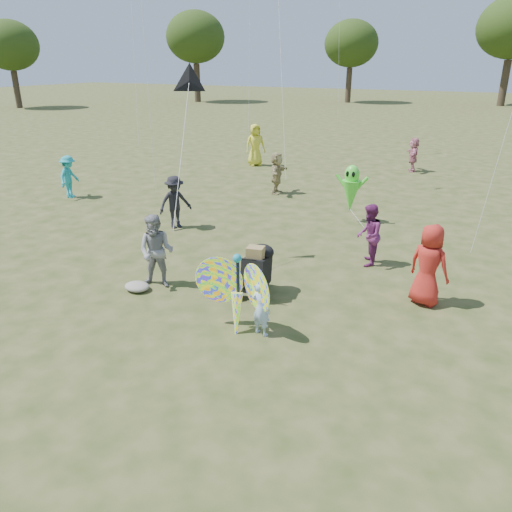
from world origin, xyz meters
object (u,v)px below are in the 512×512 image
(adult_man, at_px, (156,252))
(jogging_stroller, at_px, (258,267))
(crowd_a, at_px, (429,265))
(crowd_e, at_px, (369,235))
(crowd_j, at_px, (413,155))
(crowd_b, at_px, (175,202))
(crowd_d, at_px, (277,173))
(butterfly_kite, at_px, (237,293))
(crowd_i, at_px, (69,177))
(child_girl, at_px, (261,309))
(crowd_g, at_px, (255,145))
(alien_kite, at_px, (351,190))

(adult_man, relative_size, jogging_stroller, 1.48)
(crowd_a, distance_m, crowd_e, 2.21)
(crowd_e, xyz_separation_m, crowd_j, (-1.13, 11.58, -0.01))
(crowd_b, bearing_deg, crowd_d, 19.53)
(crowd_a, relative_size, crowd_b, 1.09)
(butterfly_kite, bearing_deg, crowd_e, 72.86)
(crowd_b, relative_size, crowd_i, 1.03)
(child_girl, distance_m, crowd_g, 15.47)
(butterfly_kite, relative_size, alien_kite, 1.00)
(crowd_d, bearing_deg, crowd_g, 27.31)
(crowd_e, bearing_deg, alien_kite, -167.50)
(crowd_e, xyz_separation_m, jogging_stroller, (-1.62, -2.66, -0.13))
(crowd_b, distance_m, jogging_stroller, 5.08)
(crowd_e, bearing_deg, butterfly_kite, -28.77)
(butterfly_kite, bearing_deg, crowd_g, 115.82)
(adult_man, height_order, crowd_j, adult_man)
(crowd_a, bearing_deg, crowd_j, -58.17)
(crowd_e, height_order, alien_kite, alien_kite)
(crowd_i, height_order, alien_kite, alien_kite)
(child_girl, relative_size, crowd_j, 0.70)
(child_girl, height_order, crowd_j, crowd_j)
(crowd_b, height_order, crowd_i, crowd_b)
(child_girl, height_order, crowd_a, crowd_a)
(alien_kite, bearing_deg, child_girl, -85.26)
(crowd_g, distance_m, crowd_j, 7.08)
(adult_man, height_order, crowd_a, crowd_a)
(crowd_e, height_order, crowd_i, crowd_i)
(jogging_stroller, bearing_deg, crowd_i, 146.74)
(crowd_b, bearing_deg, crowd_a, -73.40)
(crowd_b, relative_size, crowd_e, 1.03)
(crowd_d, height_order, crowd_e, crowd_d)
(crowd_j, bearing_deg, child_girl, -14.73)
(jogging_stroller, distance_m, butterfly_kite, 1.53)
(crowd_a, height_order, alien_kite, alien_kite)
(crowd_a, relative_size, crowd_g, 0.88)
(jogging_stroller, bearing_deg, child_girl, -71.36)
(child_girl, bearing_deg, crowd_a, -120.59)
(adult_man, height_order, crowd_g, crowd_g)
(crowd_g, relative_size, alien_kite, 1.09)
(adult_man, distance_m, alien_kite, 6.85)
(crowd_b, xyz_separation_m, crowd_e, (5.78, -0.25, -0.02))
(crowd_b, relative_size, butterfly_kite, 0.89)
(adult_man, relative_size, crowd_a, 0.97)
(crowd_b, xyz_separation_m, crowd_i, (-5.40, 1.14, -0.02))
(crowd_e, bearing_deg, crowd_d, -149.14)
(crowd_g, distance_m, butterfly_kite, 15.28)
(adult_man, bearing_deg, crowd_g, 91.52)
(butterfly_kite, bearing_deg, adult_man, 160.85)
(butterfly_kite, bearing_deg, crowd_a, 42.41)
(crowd_b, distance_m, crowd_d, 5.12)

